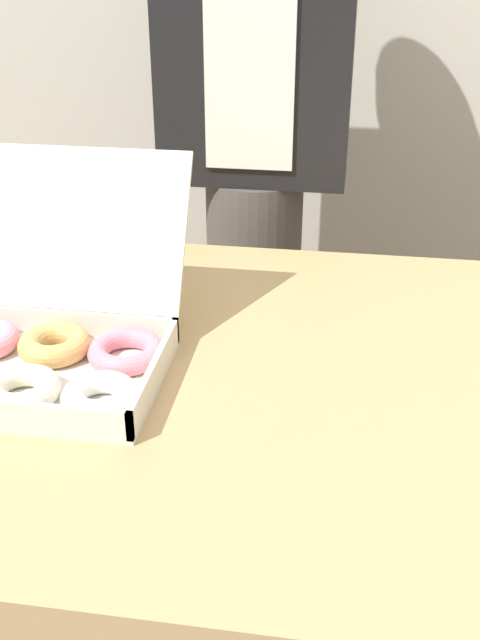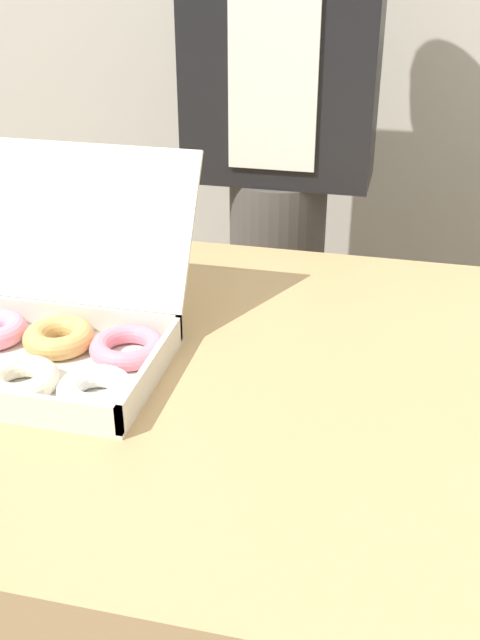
# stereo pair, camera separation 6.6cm
# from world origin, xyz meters

# --- Properties ---
(table) EXTENTS (1.18, 0.85, 0.77)m
(table) POSITION_xyz_m (0.00, 0.00, 0.38)
(table) COLOR tan
(table) RESTS_ON ground_plane
(donut_box) EXTENTS (0.32, 0.37, 0.24)m
(donut_box) POSITION_xyz_m (-0.38, -0.04, 0.81)
(donut_box) COLOR silver
(donut_box) RESTS_ON table
(person_customer) EXTENTS (0.37, 0.22, 1.61)m
(person_customer) POSITION_xyz_m (-0.20, 0.64, 0.91)
(person_customer) COLOR #4C4742
(person_customer) RESTS_ON ground_plane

